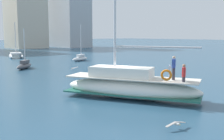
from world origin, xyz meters
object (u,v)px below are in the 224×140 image
Objects in this scene: moored_catamaran at (80,58)px; mooring_buoy at (131,78)px; moored_cutter_left at (24,65)px; seagull at (176,124)px; moored_cutter_right at (16,55)px; main_sailboat at (130,85)px.

moored_catamaran is 6.06× the size of mooring_buoy.
seagull is at bearing -99.24° from moored_cutter_left.
moored_cutter_right is 6.69× the size of mooring_buoy.
moored_cutter_left reaches higher than mooring_buoy.
mooring_buoy is at bearing 53.60° from seagull.
main_sailboat is at bearing -135.71° from mooring_buoy.
moored_cutter_right reaches higher than moored_cutter_left.
moored_catamaran reaches higher than mooring_buoy.
seagull is 13.95m from mooring_buoy.
moored_cutter_right reaches higher than mooring_buoy.
main_sailboat is 28.12m from moored_catamaran.
seagull is (-9.97, -43.31, -0.30)m from moored_cutter_right.
moored_cutter_left is 17.42m from moored_cutter_right.
moored_cutter_right reaches higher than seagull.
moored_cutter_left is (1.53, 20.91, -0.46)m from main_sailboat.
moored_catamaran is at bearing 68.86° from mooring_buoy.
moored_cutter_right reaches higher than moored_catamaran.
moored_catamaran is 21.02m from mooring_buoy.
main_sailboat is 2.16× the size of moored_cutter_right.
main_sailboat reaches higher than seagull.
seagull is at bearing -117.22° from moored_catamaran.
main_sailboat is 2.38× the size of moored_catamaran.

